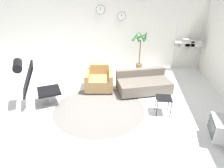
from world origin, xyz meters
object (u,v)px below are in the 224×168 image
couch_low (143,84)px  shelf_unit (189,44)px  crt_television (223,130)px  potted_plant (140,50)px  armchair_red (99,81)px  side_table (164,100)px  lounge_chair (32,80)px

couch_low → shelf_unit: shelf_unit is taller
couch_low → crt_television: size_ratio=2.83×
couch_low → potted_plant: size_ratio=1.11×
armchair_red → side_table: size_ratio=2.03×
armchair_red → shelf_unit: (3.03, 1.80, 0.76)m
side_table → shelf_unit: size_ratio=0.25×
shelf_unit → lounge_chair: bearing=-147.2°
armchair_red → potted_plant: 2.12m
armchair_red → shelf_unit: size_ratio=0.51×
side_table → shelf_unit: (1.24, 2.99, 0.64)m
lounge_chair → side_table: bearing=62.0°
armchair_red → potted_plant: size_ratio=0.59×
potted_plant → shelf_unit: (1.76, 0.18, 0.24)m
lounge_chair → shelf_unit: shelf_unit is taller
lounge_chair → shelf_unit: size_ratio=0.72×
armchair_red → shelf_unit: shelf_unit is taller
couch_low → side_table: bearing=93.9°
armchair_red → couch_low: size_ratio=0.53×
armchair_red → couch_low: armchair_red is taller
armchair_red → couch_low: (1.35, -0.00, -0.05)m
crt_television → shelf_unit: size_ratio=0.34×
lounge_chair → crt_television: lounge_chair is taller
armchair_red → potted_plant: potted_plant is taller
crt_television → potted_plant: potted_plant is taller
crt_television → potted_plant: bearing=31.3°
armchair_red → side_table: (1.79, -1.19, 0.12)m
shelf_unit → potted_plant: bearing=-174.2°
armchair_red → side_table: 2.15m
couch_low → lounge_chair: bearing=5.4°
crt_television → potted_plant: (-1.58, 3.77, 0.49)m
lounge_chair → potted_plant: 3.94m
potted_plant → shelf_unit: bearing=5.8°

